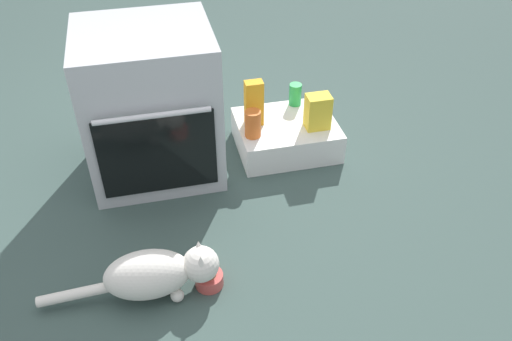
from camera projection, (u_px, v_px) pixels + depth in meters
ground at (168, 231)px, 2.34m from camera, size 8.00×8.00×0.00m
oven at (151, 105)px, 2.48m from camera, size 0.60×0.59×0.73m
pantry_cabinet at (286, 135)px, 2.79m from camera, size 0.51×0.41×0.16m
food_bowl at (210, 279)px, 2.09m from camera, size 0.11×0.11×0.08m
cat at (157, 273)px, 2.02m from camera, size 0.69×0.20×0.21m
sauce_jar at (253, 124)px, 2.60m from camera, size 0.08×0.08×0.14m
soda_can at (296, 94)px, 2.84m from camera, size 0.07×0.07×0.12m
juice_carton at (254, 103)px, 2.65m from camera, size 0.09×0.06×0.24m
snack_bag at (318, 112)px, 2.65m from camera, size 0.12×0.09×0.18m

